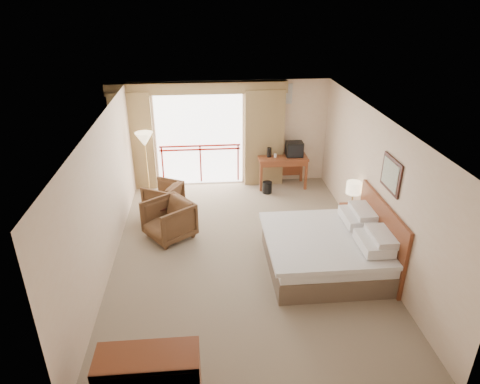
{
  "coord_description": "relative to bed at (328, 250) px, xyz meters",
  "views": [
    {
      "loc": [
        -0.7,
        -7.06,
        4.73
      ],
      "look_at": [
        -0.03,
        0.4,
        1.15
      ],
      "focal_mm": 32.0,
      "sensor_mm": 36.0,
      "label": 1
    }
  ],
  "objects": [
    {
      "name": "floor",
      "position": [
        -1.5,
        0.6,
        -0.38
      ],
      "size": [
        7.0,
        7.0,
        0.0
      ],
      "primitive_type": "plane",
      "color": "#827159",
      "rests_on": "ground"
    },
    {
      "name": "ceiling",
      "position": [
        -1.5,
        0.6,
        2.32
      ],
      "size": [
        7.0,
        7.0,
        0.0
      ],
      "primitive_type": "plane",
      "rotation": [
        3.14,
        0.0,
        0.0
      ],
      "color": "white",
      "rests_on": "wall_back"
    },
    {
      "name": "wall_back",
      "position": [
        -1.5,
        4.1,
        0.97
      ],
      "size": [
        5.0,
        0.0,
        5.0
      ],
      "primitive_type": "plane",
      "rotation": [
        1.57,
        0.0,
        0.0
      ],
      "color": "beige",
      "rests_on": "ground"
    },
    {
      "name": "wall_front",
      "position": [
        -1.5,
        -2.9,
        0.97
      ],
      "size": [
        5.0,
        0.0,
        5.0
      ],
      "primitive_type": "plane",
      "rotation": [
        -1.57,
        0.0,
        0.0
      ],
      "color": "beige",
      "rests_on": "ground"
    },
    {
      "name": "wall_left",
      "position": [
        -4.0,
        0.6,
        0.97
      ],
      "size": [
        0.0,
        7.0,
        7.0
      ],
      "primitive_type": "plane",
      "rotation": [
        1.57,
        0.0,
        1.57
      ],
      "color": "beige",
      "rests_on": "ground"
    },
    {
      "name": "wall_right",
      "position": [
        1.0,
        0.6,
        0.97
      ],
      "size": [
        0.0,
        7.0,
        7.0
      ],
      "primitive_type": "plane",
      "rotation": [
        1.57,
        0.0,
        -1.57
      ],
      "color": "beige",
      "rests_on": "ground"
    },
    {
      "name": "balcony_door",
      "position": [
        -2.3,
        4.08,
        0.82
      ],
      "size": [
        2.4,
        0.0,
        2.4
      ],
      "primitive_type": "plane",
      "rotation": [
        1.57,
        0.0,
        0.0
      ],
      "color": "white",
      "rests_on": "wall_back"
    },
    {
      "name": "balcony_railing",
      "position": [
        -2.3,
        4.06,
        0.44
      ],
      "size": [
        2.09,
        0.03,
        1.02
      ],
      "color": "#AE190E",
      "rests_on": "wall_back"
    },
    {
      "name": "curtain_left",
      "position": [
        -3.95,
        3.95,
        0.87
      ],
      "size": [
        1.0,
        0.26,
        2.5
      ],
      "primitive_type": "cube",
      "color": "olive",
      "rests_on": "wall_back"
    },
    {
      "name": "curtain_right",
      "position": [
        -0.65,
        3.95,
        0.87
      ],
      "size": [
        1.0,
        0.26,
        2.5
      ],
      "primitive_type": "cube",
      "color": "olive",
      "rests_on": "wall_back"
    },
    {
      "name": "valance",
      "position": [
        -2.3,
        3.98,
        2.17
      ],
      "size": [
        4.4,
        0.22,
        0.28
      ],
      "primitive_type": "cube",
      "color": "olive",
      "rests_on": "wall_back"
    },
    {
      "name": "hvac_vent",
      "position": [
        -0.2,
        4.07,
        1.97
      ],
      "size": [
        0.5,
        0.04,
        0.5
      ],
      "primitive_type": "cube",
      "color": "silver",
      "rests_on": "wall_back"
    },
    {
      "name": "bed",
      "position": [
        0.0,
        0.0,
        0.0
      ],
      "size": [
        2.13,
        2.06,
        0.97
      ],
      "color": "brown",
      "rests_on": "floor"
    },
    {
      "name": "headboard",
      "position": [
        0.96,
        0.0,
        0.27
      ],
      "size": [
        0.06,
        2.1,
        1.3
      ],
      "primitive_type": "cube",
      "color": "maroon",
      "rests_on": "wall_right"
    },
    {
      "name": "framed_art",
      "position": [
        0.97,
        0.0,
        1.47
      ],
      "size": [
        0.04,
        0.72,
        0.6
      ],
      "color": "black",
      "rests_on": "wall_right"
    },
    {
      "name": "nightstand",
      "position": [
        0.85,
        1.24,
        -0.09
      ],
      "size": [
        0.41,
        0.49,
        0.58
      ],
      "primitive_type": "cube",
      "rotation": [
        0.0,
        0.0,
        -0.02
      ],
      "color": "maroon",
      "rests_on": "floor"
    },
    {
      "name": "table_lamp",
      "position": [
        0.85,
        1.29,
        0.62
      ],
      "size": [
        0.31,
        0.31,
        0.54
      ],
      "rotation": [
        0.0,
        0.0,
        0.12
      ],
      "color": "tan",
      "rests_on": "nightstand"
    },
    {
      "name": "phone",
      "position": [
        0.8,
        1.09,
        0.24
      ],
      "size": [
        0.19,
        0.17,
        0.07
      ],
      "primitive_type": "cube",
      "rotation": [
        0.0,
        0.0,
        0.27
      ],
      "color": "black",
      "rests_on": "nightstand"
    },
    {
      "name": "desk",
      "position": [
        -0.19,
        3.75,
        0.27
      ],
      "size": [
        1.26,
        0.61,
        0.83
      ],
      "rotation": [
        0.0,
        0.0,
        0.02
      ],
      "color": "maroon",
      "rests_on": "floor"
    },
    {
      "name": "tv",
      "position": [
        0.11,
        3.69,
        0.64
      ],
      "size": [
        0.42,
        0.34,
        0.38
      ],
      "rotation": [
        0.0,
        0.0,
        0.35
      ],
      "color": "black",
      "rests_on": "desk"
    },
    {
      "name": "coffee_maker",
      "position": [
        -0.54,
        3.69,
        0.57
      ],
      "size": [
        0.14,
        0.14,
        0.25
      ],
      "primitive_type": "cylinder",
      "rotation": [
        0.0,
        0.0,
        -0.28
      ],
      "color": "black",
      "rests_on": "desk"
    },
    {
      "name": "cup",
      "position": [
        -0.39,
        3.64,
        0.5
      ],
      "size": [
        0.09,
        0.09,
        0.1
      ],
      "primitive_type": "cylinder",
      "rotation": [
        0.0,
        0.0,
        -0.3
      ],
      "color": "white",
      "rests_on": "desk"
    },
    {
      "name": "wastebasket",
      "position": [
        -0.63,
        3.3,
        -0.23
      ],
      "size": [
        0.27,
        0.27,
        0.3
      ],
      "primitive_type": "cylinder",
      "rotation": [
        0.0,
        0.0,
        -0.12
      ],
      "color": "black",
      "rests_on": "floor"
    },
    {
      "name": "armchair_far",
      "position": [
        -3.18,
        2.59,
        -0.38
      ],
      "size": [
        1.01,
        1.01,
        0.69
      ],
      "primitive_type": "imported",
      "rotation": [
        0.0,
        0.0,
        -2.06
      ],
      "color": "#4A2E1B",
      "rests_on": "floor"
    },
    {
      "name": "armchair_near",
      "position": [
        -2.97,
        1.36,
        -0.38
      ],
      "size": [
        1.22,
        1.22,
        0.81
      ],
      "primitive_type": "imported",
      "rotation": [
        0.0,
        0.0,
        -0.94
      ],
      "color": "#4A2E1B",
      "rests_on": "floor"
    },
    {
      "name": "side_table",
      "position": [
        -3.19,
        1.88,
        -0.05
      ],
      "size": [
        0.44,
        0.44,
        0.48
      ],
      "rotation": [
        0.0,
        0.0,
        -0.25
      ],
      "color": "black",
      "rests_on": "floor"
    },
    {
      "name": "book",
      "position": [
        -3.19,
        1.88,
        0.11
      ],
      "size": [
        0.28,
        0.29,
        0.02
      ],
      "primitive_type": "imported",
      "rotation": [
        0.0,
        0.0,
        0.69
      ],
      "color": "white",
      "rests_on": "side_table"
    },
    {
      "name": "floor_lamp",
      "position": [
        -3.6,
        3.38,
        1.05
      ],
      "size": [
        0.42,
        0.42,
        1.66
      ],
      "rotation": [
        0.0,
        0.0,
        0.33
      ],
      "color": "tan",
      "rests_on": "floor"
    },
    {
      "name": "dresser",
      "position": [
        -2.96,
        -2.67,
        0.04
      ],
      "size": [
        1.24,
        0.53,
        0.83
      ],
      "rotation": [
        0.0,
        0.0,
        0.06
      ],
      "color": "maroon",
      "rests_on": "floor"
    }
  ]
}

